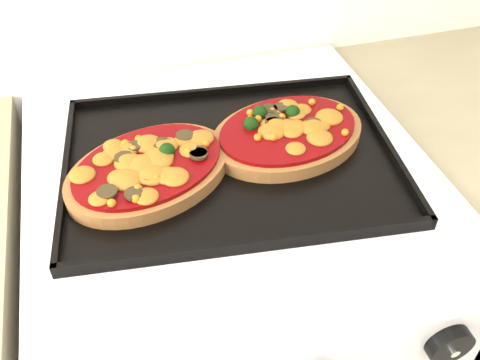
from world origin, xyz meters
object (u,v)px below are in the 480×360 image
object	(u,v)px
stove	(232,331)
baking_tray	(230,157)
pizza_right	(288,132)
pizza_left	(148,168)

from	to	relation	value
stove	baking_tray	bearing A→B (deg)	-24.47
stove	pizza_right	distance (m)	0.49
stove	baking_tray	distance (m)	0.47
stove	baking_tray	world-z (taller)	baking_tray
baking_tray	pizza_left	bearing A→B (deg)	-168.95
pizza_right	pizza_left	bearing A→B (deg)	-174.01
pizza_left	pizza_right	world-z (taller)	same
baking_tray	pizza_right	bearing A→B (deg)	15.22
pizza_left	pizza_right	xyz separation A→B (m)	(0.22, 0.02, -0.00)
pizza_left	pizza_right	size ratio (longest dim) A/B	1.01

